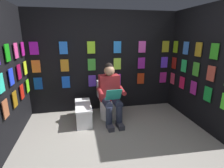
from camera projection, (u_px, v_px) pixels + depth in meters
The scene contains 7 objects.
ground_plane at pixel (127, 163), 2.39m from camera, with size 30.00×30.00×0.00m, color gray.
display_wall_back at pixel (104, 62), 3.96m from camera, with size 3.43×0.14×2.24m.
display_wall_left at pixel (200, 67), 3.32m from camera, with size 0.14×1.94×2.24m.
display_wall_right at pixel (5, 75), 2.68m from camera, with size 0.14×1.94×2.24m.
toilet at pixel (108, 102), 3.72m from camera, with size 0.42×0.57×0.77m.
person_reading at pixel (111, 93), 3.44m from camera, with size 0.55×0.71×1.19m.
comic_longbox_near at pixel (83, 113), 3.52m from camera, with size 0.32×0.75×0.38m.
Camera 1 is at (0.59, 1.93, 1.71)m, focal length 27.71 mm.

